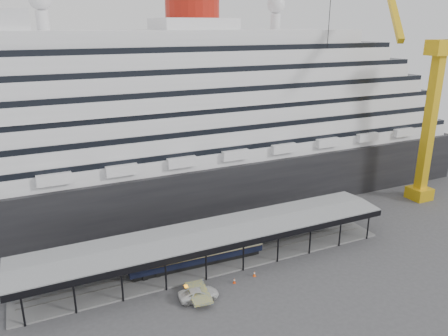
# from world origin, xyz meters

# --- Properties ---
(ground) EXTENTS (200.00, 200.00, 0.00)m
(ground) POSITION_xyz_m (0.00, 0.00, 0.00)
(ground) COLOR #3C3C3F
(ground) RESTS_ON ground
(cruise_ship) EXTENTS (130.00, 30.00, 43.90)m
(cruise_ship) POSITION_xyz_m (0.05, 32.00, 18.35)
(cruise_ship) COLOR black
(cruise_ship) RESTS_ON ground
(platform_canopy) EXTENTS (56.00, 9.18, 5.30)m
(platform_canopy) POSITION_xyz_m (0.00, 5.00, 2.36)
(platform_canopy) COLOR slate
(platform_canopy) RESTS_ON ground
(crane_yellow) EXTENTS (23.83, 18.78, 47.60)m
(crane_yellow) POSITION_xyz_m (47.06, 10.54, 19.96)
(crane_yellow) COLOR gold
(crane_yellow) RESTS_ON ground
(port_truck) EXTENTS (5.44, 3.02, 1.44)m
(port_truck) POSITION_xyz_m (-5.52, -2.80, 0.72)
(port_truck) COLOR silver
(port_truck) RESTS_ON ground
(pullman_carriage) EXTENTS (20.33, 3.18, 19.89)m
(pullman_carriage) POSITION_xyz_m (-2.61, 5.00, 2.44)
(pullman_carriage) COLOR black
(pullman_carriage) RESTS_ON ground
(traffic_cone_left) EXTENTS (0.53, 0.53, 0.78)m
(traffic_cone_left) POSITION_xyz_m (-3.85, -3.37, 0.39)
(traffic_cone_left) COLOR #EF5C0D
(traffic_cone_left) RESTS_ON ground
(traffic_cone_mid) EXTENTS (0.51, 0.51, 0.78)m
(traffic_cone_mid) POSITION_xyz_m (0.26, -1.50, 0.39)
(traffic_cone_mid) COLOR red
(traffic_cone_mid) RESTS_ON ground
(traffic_cone_right) EXTENTS (0.43, 0.43, 0.79)m
(traffic_cone_right) POSITION_xyz_m (3.60, -1.14, 0.39)
(traffic_cone_right) COLOR #F5530D
(traffic_cone_right) RESTS_ON ground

